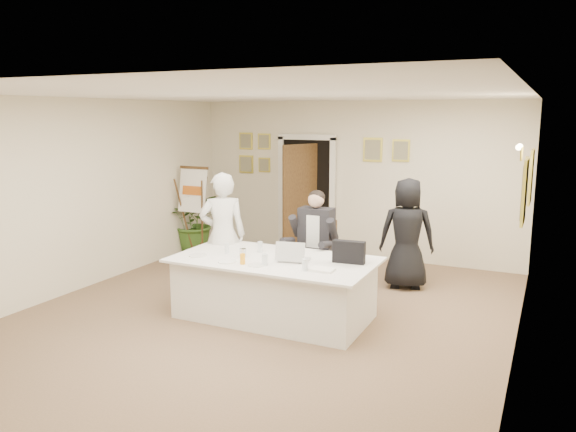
# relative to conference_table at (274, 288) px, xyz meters

# --- Properties ---
(floor) EXTENTS (7.00, 7.00, 0.00)m
(floor) POSITION_rel_conference_table_xyz_m (-0.14, -0.04, -0.39)
(floor) COLOR brown
(floor) RESTS_ON ground
(ceiling) EXTENTS (6.00, 7.00, 0.02)m
(ceiling) POSITION_rel_conference_table_xyz_m (-0.14, -0.04, 2.41)
(ceiling) COLOR white
(ceiling) RESTS_ON wall_back
(wall_back) EXTENTS (6.00, 0.10, 2.80)m
(wall_back) POSITION_rel_conference_table_xyz_m (-0.14, 3.46, 1.01)
(wall_back) COLOR beige
(wall_back) RESTS_ON floor
(wall_front) EXTENTS (6.00, 0.10, 2.80)m
(wall_front) POSITION_rel_conference_table_xyz_m (-0.14, -3.54, 1.01)
(wall_front) COLOR beige
(wall_front) RESTS_ON floor
(wall_left) EXTENTS (0.10, 7.00, 2.80)m
(wall_left) POSITION_rel_conference_table_xyz_m (-3.14, -0.04, 1.01)
(wall_left) COLOR beige
(wall_left) RESTS_ON floor
(wall_right) EXTENTS (0.10, 7.00, 2.80)m
(wall_right) POSITION_rel_conference_table_xyz_m (2.86, -0.04, 1.01)
(wall_right) COLOR beige
(wall_right) RESTS_ON floor
(doorway) EXTENTS (1.14, 0.86, 2.20)m
(doorway) POSITION_rel_conference_table_xyz_m (-1.03, 3.28, 0.65)
(doorway) COLOR black
(doorway) RESTS_ON floor
(pictures_back_wall) EXTENTS (3.40, 0.06, 0.80)m
(pictures_back_wall) POSITION_rel_conference_table_xyz_m (-0.94, 3.43, 1.46)
(pictures_back_wall) COLOR gold
(pictures_back_wall) RESTS_ON wall_back
(pictures_right_wall) EXTENTS (0.06, 2.20, 0.80)m
(pictures_right_wall) POSITION_rel_conference_table_xyz_m (2.83, 1.16, 1.36)
(pictures_right_wall) COLOR gold
(pictures_right_wall) RESTS_ON wall_right
(wall_sconce) EXTENTS (0.20, 0.30, 0.24)m
(wall_sconce) POSITION_rel_conference_table_xyz_m (2.76, 1.16, 1.71)
(wall_sconce) COLOR gold
(wall_sconce) RESTS_ON wall_right
(conference_table) EXTENTS (2.54, 1.36, 0.78)m
(conference_table) POSITION_rel_conference_table_xyz_m (0.00, 0.00, 0.00)
(conference_table) COLOR white
(conference_table) RESTS_ON floor
(seated_man) EXTENTS (0.69, 0.73, 1.54)m
(seated_man) POSITION_rel_conference_table_xyz_m (0.11, 1.06, 0.37)
(seated_man) COLOR black
(seated_man) RESTS_ON floor
(flip_chart) EXTENTS (0.56, 0.36, 1.60)m
(flip_chart) POSITION_rel_conference_table_xyz_m (-2.74, 2.27, 0.35)
(flip_chart) COLOR #321E0F
(flip_chart) RESTS_ON floor
(standing_man) EXTENTS (0.78, 0.71, 1.78)m
(standing_man) POSITION_rel_conference_table_xyz_m (-1.04, 0.46, 0.50)
(standing_man) COLOR silver
(standing_man) RESTS_ON floor
(standing_woman) EXTENTS (0.92, 0.72, 1.66)m
(standing_woman) POSITION_rel_conference_table_xyz_m (1.21, 1.96, 0.43)
(standing_woman) COLOR black
(standing_woman) RESTS_ON floor
(potted_palm) EXTENTS (1.30, 1.25, 1.11)m
(potted_palm) POSITION_rel_conference_table_xyz_m (-2.94, 2.55, 0.16)
(potted_palm) COLOR #33591D
(potted_palm) RESTS_ON floor
(laptop) EXTENTS (0.43, 0.44, 0.28)m
(laptop) POSITION_rel_conference_table_xyz_m (0.27, 0.02, 0.52)
(laptop) COLOR #B7BABC
(laptop) RESTS_ON conference_table
(laptop_bag) EXTENTS (0.40, 0.14, 0.28)m
(laptop_bag) POSITION_rel_conference_table_xyz_m (0.92, 0.20, 0.52)
(laptop_bag) COLOR black
(laptop_bag) RESTS_ON conference_table
(paper_stack) EXTENTS (0.28, 0.20, 0.03)m
(paper_stack) POSITION_rel_conference_table_xyz_m (0.76, -0.27, 0.40)
(paper_stack) COLOR white
(paper_stack) RESTS_ON conference_table
(plate_left) EXTENTS (0.26, 0.26, 0.01)m
(plate_left) POSITION_rel_conference_table_xyz_m (-0.94, -0.31, 0.39)
(plate_left) COLOR white
(plate_left) RESTS_ON conference_table
(plate_mid) EXTENTS (0.23, 0.23, 0.01)m
(plate_mid) POSITION_rel_conference_table_xyz_m (-0.44, -0.40, 0.39)
(plate_mid) COLOR white
(plate_mid) RESTS_ON conference_table
(plate_near) EXTENTS (0.22, 0.22, 0.01)m
(plate_near) POSITION_rel_conference_table_xyz_m (-0.04, -0.39, 0.39)
(plate_near) COLOR white
(plate_near) RESTS_ON conference_table
(glass_a) EXTENTS (0.08, 0.08, 0.14)m
(glass_a) POSITION_rel_conference_table_xyz_m (-0.67, -0.05, 0.45)
(glass_a) COLOR silver
(glass_a) RESTS_ON conference_table
(glass_b) EXTENTS (0.07, 0.07, 0.14)m
(glass_b) POSITION_rel_conference_table_xyz_m (0.05, -0.34, 0.45)
(glass_b) COLOR silver
(glass_b) RESTS_ON conference_table
(glass_c) EXTENTS (0.07, 0.07, 0.14)m
(glass_c) POSITION_rel_conference_table_xyz_m (0.58, -0.34, 0.45)
(glass_c) COLOR silver
(glass_c) RESTS_ON conference_table
(glass_d) EXTENTS (0.07, 0.07, 0.14)m
(glass_d) POSITION_rel_conference_table_xyz_m (-0.32, 0.22, 0.45)
(glass_d) COLOR silver
(glass_d) RESTS_ON conference_table
(oj_glass) EXTENTS (0.08, 0.08, 0.13)m
(oj_glass) POSITION_rel_conference_table_xyz_m (-0.22, -0.41, 0.45)
(oj_glass) COLOR #FFA215
(oj_glass) RESTS_ON conference_table
(steel_jug) EXTENTS (0.11, 0.11, 0.11)m
(steel_jug) POSITION_rel_conference_table_xyz_m (-0.39, -0.11, 0.44)
(steel_jug) COLOR silver
(steel_jug) RESTS_ON conference_table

